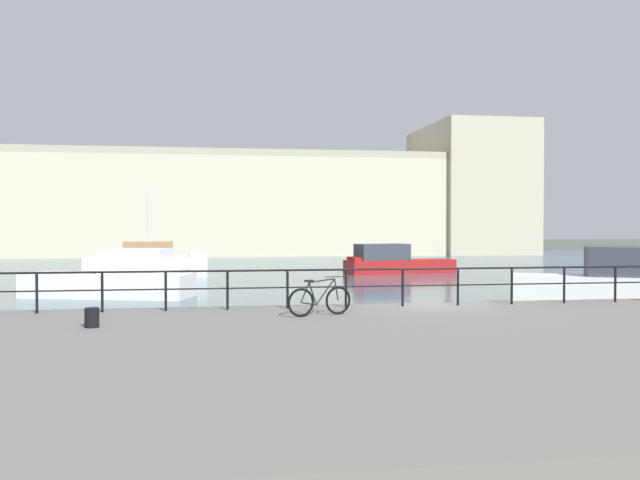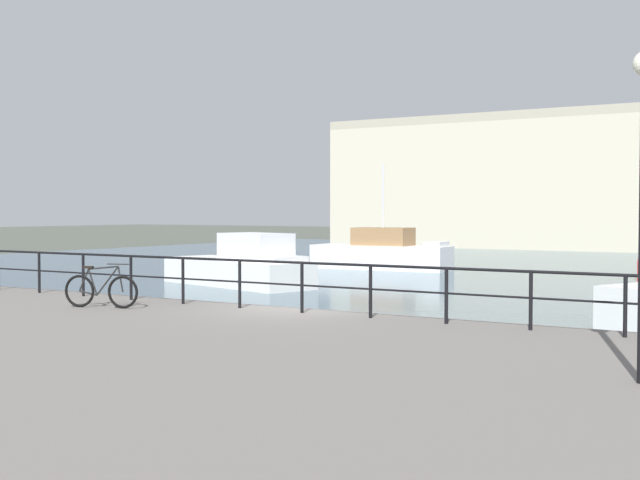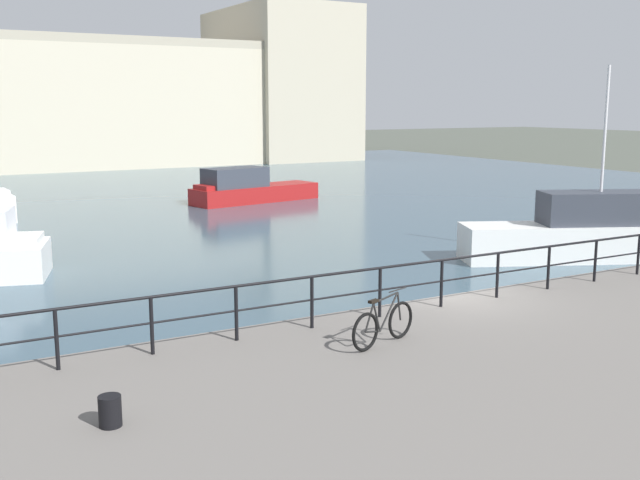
# 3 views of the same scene
# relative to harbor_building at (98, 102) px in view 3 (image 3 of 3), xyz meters

# --- Properties ---
(ground_plane) EXTENTS (240.00, 240.00, 0.00)m
(ground_plane) POSITION_rel_harbor_building_xyz_m (-5.11, -55.30, -5.52)
(ground_plane) COLOR #4C5147
(water_basin) EXTENTS (80.00, 60.00, 0.01)m
(water_basin) POSITION_rel_harbor_building_xyz_m (-5.11, -25.10, -5.52)
(water_basin) COLOR #385160
(water_basin) RESTS_ON ground_plane
(harbor_building) EXTENTS (56.23, 16.16, 14.46)m
(harbor_building) POSITION_rel_harbor_building_xyz_m (0.00, 0.00, 0.00)
(harbor_building) COLOR #C1B79E
(harbor_building) RESTS_ON ground_plane
(moored_red_daysailer) EXTENTS (7.63, 3.28, 1.95)m
(moored_red_daysailer) POSITION_rel_harbor_building_xyz_m (0.53, -31.01, -4.75)
(moored_red_daysailer) COLOR maroon
(moored_red_daysailer) RESTS_ON water_basin
(moored_green_narrowboat) EXTENTS (8.72, 5.34, 6.61)m
(moored_green_narrowboat) POSITION_rel_harbor_building_xyz_m (4.51, -51.06, -4.59)
(moored_green_narrowboat) COLOR white
(moored_green_narrowboat) RESTS_ON water_basin
(quay_railing) EXTENTS (26.10, 0.07, 1.08)m
(quay_railing) POSITION_rel_harbor_building_xyz_m (-6.07, -56.05, -3.86)
(quay_railing) COLOR black
(quay_railing) RESTS_ON quay_promenade
(parked_bicycle) EXTENTS (1.70, 0.59, 0.98)m
(parked_bicycle) POSITION_rel_harbor_building_xyz_m (-8.69, -57.63, -4.21)
(parked_bicycle) COLOR black
(parked_bicycle) RESTS_ON quay_promenade
(mooring_bollard) EXTENTS (0.32, 0.32, 0.44)m
(mooring_bollard) POSITION_rel_harbor_building_xyz_m (-14.02, -58.76, -4.37)
(mooring_bollard) COLOR black
(mooring_bollard) RESTS_ON quay_promenade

